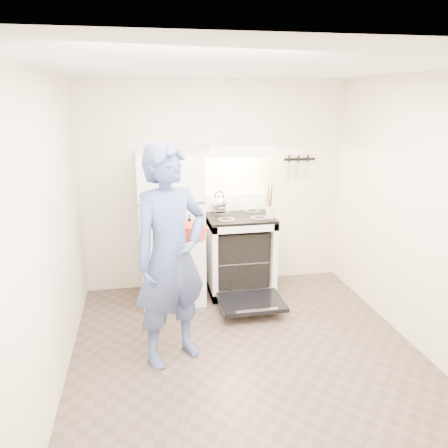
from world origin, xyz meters
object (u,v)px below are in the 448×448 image
Objects in this scene: refrigerator at (171,228)px; stove_body at (239,255)px; tea_kettle at (219,202)px; dutch_oven at (190,232)px; person at (171,257)px.

stove_body is (0.81, 0.02, -0.39)m from refrigerator.
tea_kettle is 0.73× the size of dutch_oven.
person is (-0.68, -1.46, -0.11)m from tea_kettle.
refrigerator is 0.91m from dutch_oven.
dutch_oven is (-0.48, -1.07, -0.02)m from tea_kettle.
refrigerator is 0.90m from stove_body.
person reaches higher than dutch_oven.
person is at bearing -118.09° from dutch_oven.
refrigerator is 0.87× the size of person.
stove_body is 0.47× the size of person.
tea_kettle is at bearing 18.57° from refrigerator.
stove_body is 2.56× the size of dutch_oven.
stove_body is at bearing 1.77° from refrigerator.
tea_kettle reaches higher than dutch_oven.
tea_kettle is (-0.21, 0.18, 0.62)m from stove_body.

